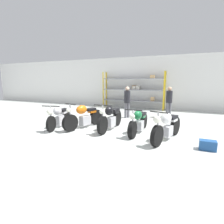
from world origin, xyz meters
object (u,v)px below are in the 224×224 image
(person_near_rack, at_px, (127,100))
(motorcycle_silver, at_px, (59,116))
(motorcycle_green, at_px, (139,122))
(motorcycle_black, at_px, (111,118))
(shelving_rack, at_px, (134,89))
(motorcycle_white, at_px, (167,126))
(toolbox, at_px, (208,145))
(person_browsing, at_px, (169,100))
(motorcycle_orange, at_px, (84,117))

(person_near_rack, bearing_deg, motorcycle_silver, 89.25)
(motorcycle_silver, xyz_separation_m, motorcycle_green, (3.27, 0.57, -0.05))
(motorcycle_black, relative_size, person_near_rack, 1.27)
(shelving_rack, bearing_deg, motorcycle_white, -64.81)
(shelving_rack, height_order, person_near_rack, shelving_rack)
(motorcycle_green, height_order, person_near_rack, person_near_rack)
(toolbox, bearing_deg, motorcycle_silver, 176.55)
(motorcycle_silver, xyz_separation_m, toolbox, (5.51, -0.33, -0.33))
(person_near_rack, bearing_deg, motorcycle_white, 162.49)
(shelving_rack, height_order, motorcycle_white, shelving_rack)
(motorcycle_black, bearing_deg, person_browsing, 151.61)
(shelving_rack, relative_size, motorcycle_silver, 2.26)
(motorcycle_green, bearing_deg, toolbox, 70.09)
(motorcycle_silver, distance_m, toolbox, 5.53)
(shelving_rack, bearing_deg, toolbox, -58.34)
(motorcycle_white, distance_m, person_browsing, 3.84)
(motorcycle_orange, distance_m, toolbox, 4.57)
(motorcycle_black, relative_size, motorcycle_white, 0.98)
(motorcycle_white, relative_size, person_browsing, 1.29)
(motorcycle_silver, bearing_deg, person_browsing, 120.12)
(motorcycle_green, bearing_deg, motorcycle_black, -85.59)
(motorcycle_orange, distance_m, person_browsing, 4.68)
(motorcycle_orange, xyz_separation_m, toolbox, (4.50, -0.68, -0.32))
(motorcycle_orange, bearing_deg, motorcycle_green, 111.02)
(motorcycle_black, bearing_deg, toolbox, 76.79)
(motorcycle_orange, relative_size, motorcycle_white, 0.98)
(motorcycle_black, xyz_separation_m, person_browsing, (1.89, 3.36, 0.47))
(shelving_rack, relative_size, toolbox, 10.09)
(motorcycle_black, distance_m, motorcycle_green, 1.14)
(person_browsing, distance_m, toolbox, 4.54)
(motorcycle_silver, distance_m, motorcycle_orange, 1.06)
(motorcycle_white, relative_size, person_near_rack, 1.29)
(motorcycle_orange, bearing_deg, motorcycle_silver, -55.62)
(motorcycle_orange, relative_size, person_browsing, 1.27)
(motorcycle_silver, distance_m, motorcycle_green, 3.32)
(motorcycle_black, bearing_deg, motorcycle_silver, -75.24)
(motorcycle_orange, height_order, person_near_rack, person_near_rack)
(person_near_rack, bearing_deg, shelving_rack, -46.20)
(motorcycle_silver, distance_m, motorcycle_black, 2.20)
(shelving_rack, bearing_deg, motorcycle_black, -82.87)
(toolbox, bearing_deg, motorcycle_black, 165.78)
(motorcycle_green, distance_m, person_near_rack, 2.75)
(motorcycle_white, relative_size, toolbox, 4.79)
(shelving_rack, height_order, motorcycle_silver, shelving_rack)
(motorcycle_silver, bearing_deg, motorcycle_green, 86.06)
(motorcycle_silver, height_order, motorcycle_orange, motorcycle_orange)
(shelving_rack, relative_size, motorcycle_black, 2.14)
(shelving_rack, height_order, toolbox, shelving_rack)
(motorcycle_orange, relative_size, motorcycle_green, 1.01)
(person_browsing, bearing_deg, motorcycle_silver, 88.96)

